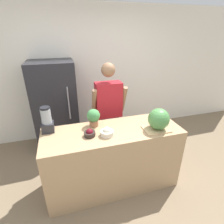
{
  "coord_description": "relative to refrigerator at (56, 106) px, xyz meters",
  "views": [
    {
      "loc": [
        -0.57,
        -1.56,
        2.11
      ],
      "look_at": [
        0.0,
        0.36,
        1.18
      ],
      "focal_mm": 28.0,
      "sensor_mm": 36.0,
      "label": 1
    }
  ],
  "objects": [
    {
      "name": "ground_plane",
      "position": [
        0.72,
        -1.61,
        -0.83
      ],
      "size": [
        14.0,
        14.0,
        0.0
      ],
      "primitive_type": "plane",
      "color": "#7F6B51"
    },
    {
      "name": "wall_back",
      "position": [
        0.72,
        0.37,
        0.47
      ],
      "size": [
        8.0,
        0.06,
        2.6
      ],
      "color": "white",
      "rests_on": "ground_plane"
    },
    {
      "name": "counter_island",
      "position": [
        0.72,
        -1.29,
        -0.37
      ],
      "size": [
        1.83,
        0.65,
        0.93
      ],
      "color": "tan",
      "rests_on": "ground_plane"
    },
    {
      "name": "refrigerator",
      "position": [
        0.0,
        0.0,
        0.0
      ],
      "size": [
        0.77,
        0.67,
        1.66
      ],
      "color": "#232328",
      "rests_on": "ground_plane"
    },
    {
      "name": "person",
      "position": [
        0.85,
        -0.61,
        0.04
      ],
      "size": [
        0.56,
        0.27,
        1.69
      ],
      "color": "#4C608C",
      "rests_on": "ground_plane"
    },
    {
      "name": "cutting_board",
      "position": [
        1.28,
        -1.43,
        0.11
      ],
      "size": [
        0.33,
        0.25,
        0.01
      ],
      "color": "tan",
      "rests_on": "counter_island"
    },
    {
      "name": "watermelon",
      "position": [
        1.3,
        -1.43,
        0.25
      ],
      "size": [
        0.28,
        0.28,
        0.28
      ],
      "color": "#4C8C47",
      "rests_on": "cutting_board"
    },
    {
      "name": "bowl_cherries",
      "position": [
        0.41,
        -1.33,
        0.14
      ],
      "size": [
        0.14,
        0.14,
        0.1
      ],
      "color": "#2D231E",
      "rests_on": "counter_island"
    },
    {
      "name": "bowl_cream",
      "position": [
        0.62,
        -1.38,
        0.14
      ],
      "size": [
        0.17,
        0.17,
        0.12
      ],
      "color": "beige",
      "rests_on": "counter_island"
    },
    {
      "name": "blender",
      "position": [
        -0.08,
        -1.07,
        0.25
      ],
      "size": [
        0.15,
        0.15,
        0.34
      ],
      "color": "#28282D",
      "rests_on": "counter_island"
    },
    {
      "name": "potted_plant",
      "position": [
        0.51,
        -1.1,
        0.24
      ],
      "size": [
        0.17,
        0.17,
        0.25
      ],
      "color": "#996647",
      "rests_on": "counter_island"
    }
  ]
}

